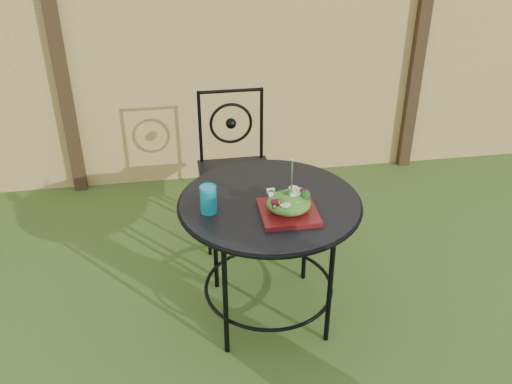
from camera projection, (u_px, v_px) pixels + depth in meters
fence at (246, 58)px, 4.14m from camera, size 8.00×0.12×1.90m
patio_table at (269, 224)px, 2.90m from camera, size 0.92×0.92×0.72m
patio_chair at (235, 164)px, 3.65m from camera, size 0.46×0.46×0.95m
salad_plate at (288, 212)px, 2.71m from camera, size 0.27×0.27×0.02m
salad at (289, 203)px, 2.69m from camera, size 0.21×0.21×0.08m
fork at (292, 179)px, 2.62m from camera, size 0.01×0.01×0.18m
drinking_glass at (208, 199)px, 2.71m from camera, size 0.08×0.08×0.14m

